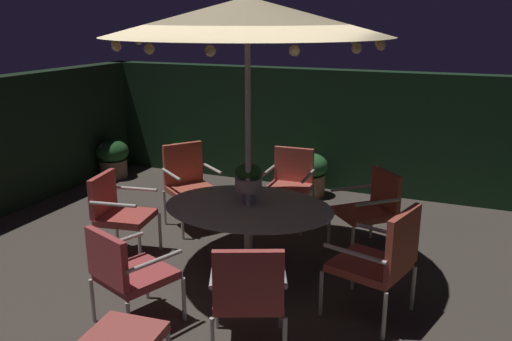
{
  "coord_description": "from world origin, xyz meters",
  "views": [
    {
      "loc": [
        2.08,
        -4.49,
        2.56
      ],
      "look_at": [
        0.05,
        0.4,
        1.03
      ],
      "focal_mm": 37.32,
      "sensor_mm": 36.0,
      "label": 1
    }
  ],
  "objects_px": {
    "patio_umbrella": "(248,17)",
    "patio_chair_southeast": "(371,205)",
    "patio_dining_table": "(248,217)",
    "patio_chair_east": "(382,257)",
    "potted_plant_back_right": "(113,157)",
    "ottoman_footrest": "(124,340)",
    "patio_chair_west": "(118,209)",
    "potted_plant_right_near": "(177,158)",
    "patio_chair_northeast": "(248,291)",
    "patio_chair_southwest": "(189,180)",
    "patio_chair_south": "(290,181)",
    "centerpiece_planter": "(248,178)",
    "potted_plant_left_far": "(310,173)",
    "patio_chair_north": "(126,270)"
  },
  "relations": [
    {
      "from": "patio_umbrella",
      "to": "patio_chair_southeast",
      "type": "distance_m",
      "value": 2.5
    },
    {
      "from": "patio_dining_table",
      "to": "patio_umbrella",
      "type": "bearing_deg",
      "value": 23.95
    },
    {
      "from": "patio_chair_east",
      "to": "potted_plant_back_right",
      "type": "relative_size",
      "value": 1.64
    },
    {
      "from": "patio_dining_table",
      "to": "ottoman_footrest",
      "type": "bearing_deg",
      "value": -92.33
    },
    {
      "from": "patio_chair_west",
      "to": "potted_plant_back_right",
      "type": "distance_m",
      "value": 3.16
    },
    {
      "from": "patio_chair_southeast",
      "to": "potted_plant_right_near",
      "type": "xyz_separation_m",
      "value": [
        -3.6,
        1.81,
        -0.25
      ]
    },
    {
      "from": "patio_chair_northeast",
      "to": "potted_plant_back_right",
      "type": "distance_m",
      "value": 5.35
    },
    {
      "from": "patio_chair_northeast",
      "to": "potted_plant_right_near",
      "type": "bearing_deg",
      "value": 126.77
    },
    {
      "from": "patio_chair_southwest",
      "to": "potted_plant_right_near",
      "type": "distance_m",
      "value": 2.37
    },
    {
      "from": "patio_chair_west",
      "to": "potted_plant_right_near",
      "type": "xyz_separation_m",
      "value": [
        -1.08,
        3.05,
        -0.27
      ]
    },
    {
      "from": "patio_chair_south",
      "to": "patio_chair_southwest",
      "type": "bearing_deg",
      "value": -152.23
    },
    {
      "from": "patio_umbrella",
      "to": "patio_chair_northeast",
      "type": "distance_m",
      "value": 2.49
    },
    {
      "from": "patio_chair_east",
      "to": "patio_chair_southwest",
      "type": "height_order",
      "value": "patio_chair_southwest"
    },
    {
      "from": "patio_chair_southeast",
      "to": "patio_chair_west",
      "type": "xyz_separation_m",
      "value": [
        -2.52,
        -1.24,
        0.02
      ]
    },
    {
      "from": "patio_dining_table",
      "to": "patio_chair_east",
      "type": "relative_size",
      "value": 1.72
    },
    {
      "from": "patio_chair_northeast",
      "to": "patio_chair_west",
      "type": "xyz_separation_m",
      "value": [
        -2.03,
        1.1,
        -0.0
      ]
    },
    {
      "from": "patio_chair_southeast",
      "to": "ottoman_footrest",
      "type": "xyz_separation_m",
      "value": [
        -1.16,
        -3.03,
        -0.15
      ]
    },
    {
      "from": "centerpiece_planter",
      "to": "patio_chair_southeast",
      "type": "relative_size",
      "value": 0.48
    },
    {
      "from": "centerpiece_planter",
      "to": "patio_chair_northeast",
      "type": "xyz_separation_m",
      "value": [
        0.62,
        -1.44,
        -0.42
      ]
    },
    {
      "from": "potted_plant_left_far",
      "to": "patio_chair_northeast",
      "type": "bearing_deg",
      "value": -79.93
    },
    {
      "from": "patio_chair_northeast",
      "to": "patio_chair_west",
      "type": "height_order",
      "value": "patio_chair_northeast"
    },
    {
      "from": "patio_chair_east",
      "to": "ottoman_footrest",
      "type": "bearing_deg",
      "value": -132.9
    },
    {
      "from": "patio_chair_northeast",
      "to": "patio_umbrella",
      "type": "bearing_deg",
      "value": 113.33
    },
    {
      "from": "patio_chair_south",
      "to": "potted_plant_left_far",
      "type": "bearing_deg",
      "value": 93.04
    },
    {
      "from": "patio_chair_east",
      "to": "potted_plant_right_near",
      "type": "height_order",
      "value": "patio_chair_east"
    },
    {
      "from": "patio_umbrella",
      "to": "patio_chair_southwest",
      "type": "bearing_deg",
      "value": 143.8
    },
    {
      "from": "patio_umbrella",
      "to": "potted_plant_right_near",
      "type": "relative_size",
      "value": 5.32
    },
    {
      "from": "patio_chair_west",
      "to": "patio_chair_northeast",
      "type": "bearing_deg",
      "value": -28.58
    },
    {
      "from": "patio_chair_southwest",
      "to": "potted_plant_left_far",
      "type": "bearing_deg",
      "value": 57.96
    },
    {
      "from": "patio_chair_south",
      "to": "potted_plant_left_far",
      "type": "relative_size",
      "value": 1.48
    },
    {
      "from": "patio_chair_southwest",
      "to": "patio_chair_north",
      "type": "bearing_deg",
      "value": -73.38
    },
    {
      "from": "patio_chair_south",
      "to": "patio_chair_southwest",
      "type": "xyz_separation_m",
      "value": [
        -1.13,
        -0.6,
        0.05
      ]
    },
    {
      "from": "patio_dining_table",
      "to": "patio_umbrella",
      "type": "height_order",
      "value": "patio_umbrella"
    },
    {
      "from": "patio_chair_north",
      "to": "patio_chair_south",
      "type": "relative_size",
      "value": 0.95
    },
    {
      "from": "centerpiece_planter",
      "to": "patio_chair_east",
      "type": "relative_size",
      "value": 0.43
    },
    {
      "from": "potted_plant_left_far",
      "to": "potted_plant_back_right",
      "type": "distance_m",
      "value": 3.3
    },
    {
      "from": "patio_chair_southeast",
      "to": "patio_chair_southwest",
      "type": "distance_m",
      "value": 2.27
    },
    {
      "from": "patio_umbrella",
      "to": "patio_chair_east",
      "type": "xyz_separation_m",
      "value": [
        1.43,
        -0.4,
        -1.99
      ]
    },
    {
      "from": "patio_chair_south",
      "to": "patio_chair_west",
      "type": "distance_m",
      "value": 2.21
    },
    {
      "from": "patio_chair_west",
      "to": "centerpiece_planter",
      "type": "bearing_deg",
      "value": 13.63
    },
    {
      "from": "patio_chair_southwest",
      "to": "patio_chair_west",
      "type": "bearing_deg",
      "value": -102.7
    },
    {
      "from": "patio_umbrella",
      "to": "potted_plant_back_right",
      "type": "distance_m",
      "value": 4.63
    },
    {
      "from": "patio_chair_south",
      "to": "patio_chair_west",
      "type": "bearing_deg",
      "value": -128.94
    },
    {
      "from": "patio_chair_southeast",
      "to": "ottoman_footrest",
      "type": "bearing_deg",
      "value": -110.89
    },
    {
      "from": "ottoman_footrest",
      "to": "potted_plant_right_near",
      "type": "distance_m",
      "value": 5.42
    },
    {
      "from": "potted_plant_right_near",
      "to": "patio_chair_southeast",
      "type": "bearing_deg",
      "value": -26.68
    },
    {
      "from": "patio_umbrella",
      "to": "patio_chair_south",
      "type": "xyz_separation_m",
      "value": [
        -0.06,
        1.47,
        -2.01
      ]
    },
    {
      "from": "patio_umbrella",
      "to": "patio_chair_southeast",
      "type": "bearing_deg",
      "value": 42.9
    },
    {
      "from": "patio_chair_southeast",
      "to": "patio_chair_west",
      "type": "bearing_deg",
      "value": -153.72
    },
    {
      "from": "patio_umbrella",
      "to": "ottoman_footrest",
      "type": "xyz_separation_m",
      "value": [
        -0.08,
        -2.03,
        -2.19
      ]
    }
  ]
}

